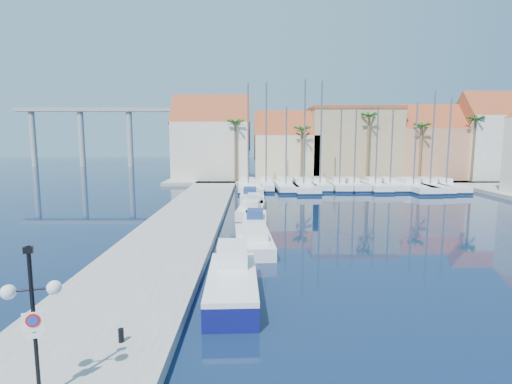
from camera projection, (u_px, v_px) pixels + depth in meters
ground at (324, 286)px, 19.14m from camera, size 260.00×260.00×0.00m
quay_west at (184, 222)px, 32.42m from camera, size 6.00×77.00×0.50m
shore_north at (333, 179)px, 66.76m from camera, size 54.00×16.00×0.50m
lamp_post at (32, 301)px, 9.71m from camera, size 1.32×0.64×4.00m
bollard at (121, 335)px, 12.90m from camera, size 0.18×0.18×0.45m
fishing_boat at (232, 281)px, 17.72m from camera, size 2.33×6.42×2.23m
motorboat_west_0 at (254, 240)px, 25.95m from camera, size 2.68×7.14×1.40m
motorboat_west_1 at (255, 220)px, 32.25m from camera, size 1.97×5.64×1.40m
motorboat_west_2 at (251, 209)px, 37.06m from camera, size 2.75×7.08×1.40m
motorboat_west_3 at (255, 202)px, 41.43m from camera, size 2.15×5.99×1.40m
motorboat_west_4 at (250, 194)px, 46.72m from camera, size 2.14×6.54×1.40m
motorboat_west_5 at (256, 188)px, 52.53m from camera, size 2.73×7.41×1.40m
sailboat_0 at (248, 186)px, 54.42m from camera, size 2.85×10.13×14.21m
sailboat_1 at (266, 185)px, 55.32m from camera, size 2.62×8.74×14.42m
sailboat_2 at (285, 186)px, 54.76m from camera, size 3.04×10.18×11.15m
sailboat_3 at (303, 186)px, 54.21m from camera, size 3.29×11.50×14.64m
sailboat_4 at (319, 184)px, 55.66m from camera, size 2.60×9.01×14.66m
sailboat_5 at (339, 185)px, 55.12m from camera, size 2.68×8.69×11.10m
sailboat_6 at (353, 185)px, 55.13m from camera, size 2.85×8.58×11.08m
sailboat_7 at (374, 185)px, 55.03m from camera, size 2.83×9.72×11.29m
sailboat_8 at (388, 185)px, 55.28m from camera, size 2.77×8.96×11.01m
sailboat_9 at (411, 186)px, 54.29m from camera, size 3.59×11.79×11.63m
sailboat_10 at (428, 186)px, 54.42m from camera, size 3.78×11.31×13.21m
sailboat_11 at (444, 186)px, 54.51m from camera, size 2.87×10.14×12.37m
building_0 at (212, 141)px, 64.76m from camera, size 12.30×9.00×13.50m
building_1 at (286, 149)px, 65.03m from camera, size 10.30×8.00×11.00m
building_2 at (352, 143)px, 65.98m from camera, size 14.20×10.20×11.50m
building_3 at (426, 146)px, 65.13m from camera, size 10.30×8.00×12.00m
building_4 at (485, 139)px, 64.07m from camera, size 8.30×8.00×14.00m
palm_0 at (235, 124)px, 59.50m from camera, size 2.60×2.60×10.15m
palm_1 at (302, 131)px, 59.71m from camera, size 2.60×2.60×9.15m
palm_2 at (369, 118)px, 59.53m from camera, size 2.60×2.60×11.15m
palm_3 at (422, 128)px, 59.79m from camera, size 2.60×2.60×9.65m
palm_4 at (475, 121)px, 59.73m from camera, size 2.60×2.60×10.65m
viaduct at (109, 125)px, 98.72m from camera, size 48.00×2.20×14.45m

